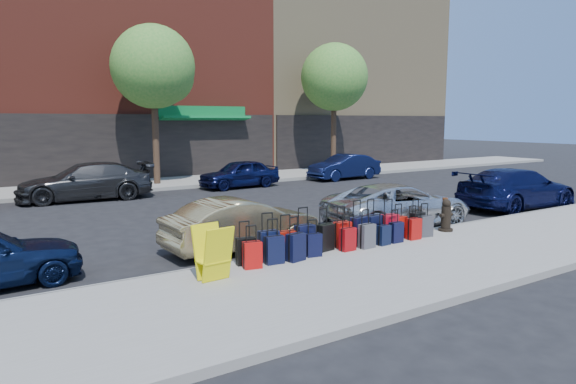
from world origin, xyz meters
TOP-DOWN VIEW (x-y plane):
  - ground at (0.00, 0.00)m, footprint 120.00×120.00m
  - sidewalk_near at (0.00, -6.50)m, footprint 60.00×4.00m
  - sidewalk_far at (0.00, 10.00)m, footprint 60.00×4.00m
  - curb_near at (0.00, -4.48)m, footprint 60.00×0.08m
  - curb_far at (0.00, 7.98)m, footprint 60.00×0.08m
  - building_center at (0.00, 17.99)m, footprint 17.00×12.85m
  - building_right at (16.00, 17.99)m, footprint 15.00×12.12m
  - tree_center at (0.64, 9.50)m, footprint 3.80×3.80m
  - tree_right at (11.14, 9.50)m, footprint 3.80×3.80m
  - suitcase_front_0 at (-2.56, -4.83)m, footprint 0.41×0.28m
  - suitcase_front_1 at (-1.98, -4.81)m, footprint 0.45×0.29m
  - suitcase_front_2 at (-1.56, -4.85)m, footprint 0.42×0.27m
  - suitcase_front_3 at (-1.03, -4.79)m, footprint 0.44×0.24m
  - suitcase_front_4 at (-0.48, -4.81)m, footprint 0.44×0.29m
  - suitcase_front_5 at (0.07, -4.76)m, footprint 0.40×0.22m
  - suitcase_front_6 at (0.54, -4.80)m, footprint 0.48×0.31m
  - suitcase_front_7 at (0.98, -4.80)m, footprint 0.48×0.32m
  - suitcase_front_8 at (1.52, -4.83)m, footprint 0.44×0.27m
  - suitcase_front_9 at (1.93, -4.76)m, footprint 0.37×0.23m
  - suitcase_front_10 at (2.48, -4.85)m, footprint 0.42×0.26m
  - suitcase_back_0 at (-2.57, -5.14)m, footprint 0.40×0.28m
  - suitcase_back_1 at (-2.02, -5.08)m, footprint 0.42×0.26m
  - suitcase_back_2 at (-1.52, -5.16)m, footprint 0.44×0.30m
  - suitcase_back_3 at (-1.00, -5.07)m, footprint 0.37×0.26m
  - suitcase_back_5 at (-0.05, -5.10)m, footprint 0.37×0.22m
  - suitcase_back_6 at (0.49, -5.15)m, footprint 0.40×0.24m
  - suitcase_back_7 at (1.02, -5.15)m, footprint 0.34×0.21m
  - suitcase_back_8 at (1.45, -5.13)m, footprint 0.34×0.20m
  - suitcase_back_9 at (2.05, -5.14)m, footprint 0.36×0.22m
  - suitcase_back_10 at (2.54, -5.08)m, footprint 0.39×0.27m
  - fire_hydrant at (3.52, -4.91)m, footprint 0.43×0.39m
  - bollard at (3.69, -4.72)m, footprint 0.16×0.16m
  - display_rack at (-3.54, -5.38)m, footprint 0.63×0.68m
  - car_near_1 at (-1.76, -3.21)m, footprint 3.89×1.52m
  - car_near_2 at (3.44, -3.21)m, footprint 4.73×2.50m
  - car_near_3 at (9.18, -3.30)m, footprint 4.96×2.10m
  - car_far_1 at (-3.21, 7.04)m, footprint 5.19×2.49m
  - car_far_2 at (3.58, 7.06)m, footprint 3.89×1.77m
  - car_far_3 at (9.79, 7.00)m, footprint 4.04×1.51m

SIDE VIEW (x-z plane):
  - ground at x=0.00m, z-range 0.00..0.00m
  - sidewalk_near at x=0.00m, z-range 0.00..0.15m
  - sidewalk_far at x=0.00m, z-range 0.00..0.15m
  - curb_near at x=0.00m, z-range 0.00..0.15m
  - curb_far at x=0.00m, z-range 0.00..0.15m
  - suitcase_back_7 at x=1.02m, z-range 0.00..0.78m
  - suitcase_back_8 at x=1.45m, z-range 0.00..0.81m
  - suitcase_back_3 at x=-1.00m, z-range 0.00..0.82m
  - suitcase_back_5 at x=-0.05m, z-range -0.01..0.85m
  - suitcase_back_9 at x=2.05m, z-range -0.01..0.85m
  - suitcase_back_10 at x=2.54m, z-range -0.01..0.85m
  - suitcase_front_9 at x=1.93m, z-range -0.01..0.85m
  - suitcase_back_0 at x=-2.57m, z-range -0.01..0.86m
  - suitcase_back_6 at x=0.49m, z-range -0.02..0.89m
  - suitcase_front_0 at x=-2.56m, z-range -0.02..0.89m
  - suitcase_back_1 at x=-2.02m, z-range -0.03..0.92m
  - suitcase_back_2 at x=-1.52m, z-range -0.03..0.92m
  - suitcase_front_2 at x=-1.56m, z-range -0.03..0.92m
  - suitcase_front_10 at x=2.48m, z-range -0.03..0.93m
  - suitcase_front_5 at x=0.07m, z-range -0.03..0.93m
  - suitcase_front_4 at x=-0.48m, z-range -0.03..0.95m
  - suitcase_front_8 at x=1.52m, z-range -0.04..0.98m
  - suitcase_front_1 at x=-1.98m, z-range -0.04..0.98m
  - suitcase_front_3 at x=-1.03m, z-range -0.05..1.01m
  - suitcase_front_7 at x=0.98m, z-range -0.05..1.02m
  - suitcase_front_6 at x=0.54m, z-range -0.05..1.03m
  - fire_hydrant at x=3.52m, z-range 0.12..0.98m
  - bollard at x=3.69m, z-range 0.16..1.02m
  - car_near_1 at x=-1.76m, z-range 0.00..1.26m
  - car_near_2 at x=3.44m, z-range 0.00..1.27m
  - car_far_2 at x=3.58m, z-range 0.00..1.30m
  - display_rack at x=-3.54m, z-range 0.14..1.17m
  - car_far_3 at x=9.79m, z-range 0.00..1.32m
  - car_near_3 at x=9.18m, z-range 0.00..1.43m
  - car_far_1 at x=-3.21m, z-range 0.00..1.46m
  - tree_center at x=0.64m, z-range 1.78..9.05m
  - tree_right at x=11.14m, z-range 1.78..9.05m
  - building_right at x=16.00m, z-range -0.02..17.98m
  - building_center at x=0.00m, z-range -0.02..19.98m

